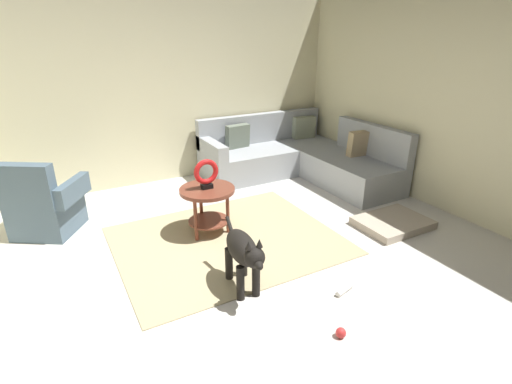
{
  "coord_description": "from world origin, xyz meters",
  "views": [
    {
      "loc": [
        -1.37,
        -2.7,
        2.11
      ],
      "look_at": [
        0.45,
        0.6,
        0.55
      ],
      "focal_mm": 27.36,
      "sensor_mm": 36.0,
      "label": 1
    }
  ],
  "objects_px": {
    "sectional_couch": "(299,158)",
    "dog": "(243,252)",
    "armchair": "(43,207)",
    "torus_sculpture": "(206,173)",
    "dog_toy_ball": "(341,333)",
    "dog_toy_rope": "(344,290)",
    "side_table": "(208,199)",
    "dog_bed_mat": "(393,223)"
  },
  "relations": [
    {
      "from": "sectional_couch",
      "to": "dog_toy_rope",
      "type": "bearing_deg",
      "value": -116.9
    },
    {
      "from": "dog_bed_mat",
      "to": "armchair",
      "type": "bearing_deg",
      "value": 153.42
    },
    {
      "from": "torus_sculpture",
      "to": "dog_toy_ball",
      "type": "distance_m",
      "value": 2.11
    },
    {
      "from": "sectional_couch",
      "to": "dog_toy_rope",
      "type": "distance_m",
      "value": 2.96
    },
    {
      "from": "sectional_couch",
      "to": "side_table",
      "type": "bearing_deg",
      "value": -151.71
    },
    {
      "from": "armchair",
      "to": "dog_toy_ball",
      "type": "xyz_separation_m",
      "value": [
        1.82,
        -2.86,
        -0.28
      ]
    },
    {
      "from": "sectional_couch",
      "to": "dog_bed_mat",
      "type": "bearing_deg",
      "value": -90.36
    },
    {
      "from": "armchair",
      "to": "dog",
      "type": "height_order",
      "value": "armchair"
    },
    {
      "from": "side_table",
      "to": "armchair",
      "type": "bearing_deg",
      "value": 151.24
    },
    {
      "from": "dog_toy_ball",
      "to": "side_table",
      "type": "bearing_deg",
      "value": 96.59
    },
    {
      "from": "side_table",
      "to": "dog",
      "type": "height_order",
      "value": "dog"
    },
    {
      "from": "side_table",
      "to": "dog_toy_rope",
      "type": "distance_m",
      "value": 1.74
    },
    {
      "from": "sectional_couch",
      "to": "dog_toy_ball",
      "type": "relative_size",
      "value": 28.66
    },
    {
      "from": "armchair",
      "to": "side_table",
      "type": "bearing_deg",
      "value": 3.96
    },
    {
      "from": "side_table",
      "to": "dog_toy_rope",
      "type": "bearing_deg",
      "value": -68.95
    },
    {
      "from": "sectional_couch",
      "to": "torus_sculpture",
      "type": "height_order",
      "value": "sectional_couch"
    },
    {
      "from": "torus_sculpture",
      "to": "dog_toy_rope",
      "type": "distance_m",
      "value": 1.83
    },
    {
      "from": "sectional_couch",
      "to": "dog",
      "type": "height_order",
      "value": "sectional_couch"
    },
    {
      "from": "dog",
      "to": "sectional_couch",
      "type": "bearing_deg",
      "value": -126.49
    },
    {
      "from": "dog_toy_ball",
      "to": "dog_toy_rope",
      "type": "distance_m",
      "value": 0.55
    },
    {
      "from": "dog",
      "to": "dog_toy_ball",
      "type": "xyz_separation_m",
      "value": [
        0.37,
        -0.86,
        -0.34
      ]
    },
    {
      "from": "sectional_couch",
      "to": "dog",
      "type": "relative_size",
      "value": 2.66
    },
    {
      "from": "torus_sculpture",
      "to": "dog_toy_rope",
      "type": "bearing_deg",
      "value": -68.95
    },
    {
      "from": "torus_sculpture",
      "to": "dog_toy_rope",
      "type": "relative_size",
      "value": 1.66
    },
    {
      "from": "side_table",
      "to": "sectional_couch",
      "type": "bearing_deg",
      "value": 28.29
    },
    {
      "from": "armchair",
      "to": "side_table",
      "type": "xyz_separation_m",
      "value": [
        1.59,
        -0.87,
        0.09
      ]
    },
    {
      "from": "torus_sculpture",
      "to": "dog_toy_rope",
      "type": "height_order",
      "value": "torus_sculpture"
    },
    {
      "from": "armchair",
      "to": "torus_sculpture",
      "type": "distance_m",
      "value": 1.86
    },
    {
      "from": "side_table",
      "to": "dog_bed_mat",
      "type": "height_order",
      "value": "side_table"
    },
    {
      "from": "side_table",
      "to": "torus_sculpture",
      "type": "relative_size",
      "value": 1.84
    },
    {
      "from": "torus_sculpture",
      "to": "dog_bed_mat",
      "type": "distance_m",
      "value": 2.23
    },
    {
      "from": "torus_sculpture",
      "to": "sectional_couch",
      "type": "bearing_deg",
      "value": 28.29
    },
    {
      "from": "dog_bed_mat",
      "to": "dog_toy_rope",
      "type": "relative_size",
      "value": 4.07
    },
    {
      "from": "side_table",
      "to": "dog",
      "type": "distance_m",
      "value": 1.13
    },
    {
      "from": "torus_sculpture",
      "to": "dog_toy_ball",
      "type": "relative_size",
      "value": 4.15
    },
    {
      "from": "dog_toy_rope",
      "to": "torus_sculpture",
      "type": "bearing_deg",
      "value": 111.05
    },
    {
      "from": "dog_toy_ball",
      "to": "dog_toy_rope",
      "type": "relative_size",
      "value": 0.4
    },
    {
      "from": "sectional_couch",
      "to": "armchair",
      "type": "relative_size",
      "value": 2.26
    },
    {
      "from": "sectional_couch",
      "to": "armchair",
      "type": "bearing_deg",
      "value": -177.2
    },
    {
      "from": "dog_bed_mat",
      "to": "dog_toy_rope",
      "type": "distance_m",
      "value": 1.49
    },
    {
      "from": "side_table",
      "to": "torus_sculpture",
      "type": "height_order",
      "value": "torus_sculpture"
    },
    {
      "from": "dog_toy_ball",
      "to": "dog_toy_rope",
      "type": "height_order",
      "value": "dog_toy_ball"
    }
  ]
}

